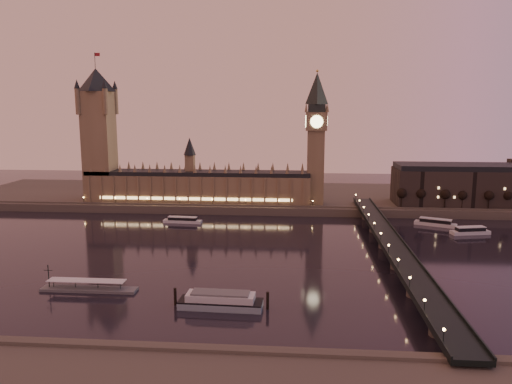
# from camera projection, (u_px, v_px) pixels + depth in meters

# --- Properties ---
(ground) EXTENTS (700.00, 700.00, 0.00)m
(ground) POSITION_uv_depth(u_px,v_px,m) (226.00, 254.00, 283.17)
(ground) COLOR black
(ground) RESTS_ON ground
(far_embankment) EXTENTS (560.00, 130.00, 6.00)m
(far_embankment) POSITION_uv_depth(u_px,v_px,m) (286.00, 197.00, 442.27)
(far_embankment) COLOR #423D35
(far_embankment) RESTS_ON ground
(palace_of_westminster) EXTENTS (180.00, 26.62, 52.00)m
(palace_of_westminster) POSITION_uv_depth(u_px,v_px,m) (198.00, 183.00, 401.50)
(palace_of_westminster) COLOR brown
(palace_of_westminster) RESTS_ON ground
(victoria_tower) EXTENTS (31.68, 31.68, 118.00)m
(victoria_tower) POSITION_uv_depth(u_px,v_px,m) (99.00, 127.00, 400.40)
(victoria_tower) COLOR brown
(victoria_tower) RESTS_ON ground
(big_ben) EXTENTS (17.68, 17.68, 104.00)m
(big_ben) POSITION_uv_depth(u_px,v_px,m) (316.00, 130.00, 386.70)
(big_ben) COLOR brown
(big_ben) RESTS_ON ground
(westminster_bridge) EXTENTS (13.20, 260.00, 15.30)m
(westminster_bridge) POSITION_uv_depth(u_px,v_px,m) (391.00, 248.00, 274.86)
(westminster_bridge) COLOR black
(westminster_bridge) RESTS_ON ground
(city_block) EXTENTS (155.00, 45.00, 34.00)m
(city_block) POSITION_uv_depth(u_px,v_px,m) (495.00, 184.00, 392.26)
(city_block) COLOR black
(city_block) RESTS_ON ground
(bare_tree_0) EXTENTS (6.83, 6.83, 13.90)m
(bare_tree_0) POSITION_uv_depth(u_px,v_px,m) (403.00, 195.00, 377.76)
(bare_tree_0) COLOR black
(bare_tree_0) RESTS_ON ground
(bare_tree_1) EXTENTS (6.83, 6.83, 13.90)m
(bare_tree_1) POSITION_uv_depth(u_px,v_px,m) (424.00, 195.00, 376.52)
(bare_tree_1) COLOR black
(bare_tree_1) RESTS_ON ground
(bare_tree_2) EXTENTS (6.83, 6.83, 13.90)m
(bare_tree_2) POSITION_uv_depth(u_px,v_px,m) (444.00, 195.00, 375.29)
(bare_tree_2) COLOR black
(bare_tree_2) RESTS_ON ground
(bare_tree_3) EXTENTS (6.83, 6.83, 13.90)m
(bare_tree_3) POSITION_uv_depth(u_px,v_px,m) (465.00, 196.00, 374.06)
(bare_tree_3) COLOR black
(bare_tree_3) RESTS_ON ground
(bare_tree_4) EXTENTS (6.83, 6.83, 13.90)m
(bare_tree_4) POSITION_uv_depth(u_px,v_px,m) (486.00, 196.00, 372.82)
(bare_tree_4) COLOR black
(bare_tree_4) RESTS_ON ground
(bare_tree_5) EXTENTS (6.83, 6.83, 13.90)m
(bare_tree_5) POSITION_uv_depth(u_px,v_px,m) (508.00, 196.00, 371.59)
(bare_tree_5) COLOR black
(bare_tree_5) RESTS_ON ground
(cruise_boat_a) EXTENTS (27.98, 8.04, 4.42)m
(cruise_boat_a) POSITION_uv_depth(u_px,v_px,m) (183.00, 220.00, 357.62)
(cruise_boat_a) COLOR silver
(cruise_boat_a) RESTS_ON ground
(cruise_boat_b) EXTENTS (28.35, 17.93, 5.16)m
(cruise_boat_b) POSITION_uv_depth(u_px,v_px,m) (435.00, 223.00, 348.63)
(cruise_boat_b) COLOR silver
(cruise_boat_b) RESTS_ON ground
(cruise_boat_c) EXTENTS (26.17, 12.03, 5.06)m
(cruise_boat_c) POSITION_uv_depth(u_px,v_px,m) (470.00, 231.00, 325.88)
(cruise_boat_c) COLOR silver
(cruise_boat_c) RESTS_ON ground
(moored_barge) EXTENTS (40.29, 11.02, 7.39)m
(moored_barge) POSITION_uv_depth(u_px,v_px,m) (221.00, 301.00, 206.71)
(moored_barge) COLOR #8197A5
(moored_barge) RESTS_ON ground
(pontoon_pier) EXTENTS (43.76, 7.29, 11.67)m
(pontoon_pier) POSITION_uv_depth(u_px,v_px,m) (89.00, 288.00, 226.52)
(pontoon_pier) COLOR #595B5E
(pontoon_pier) RESTS_ON ground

